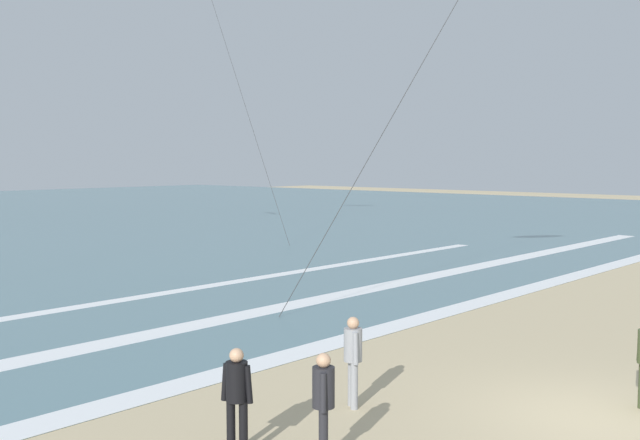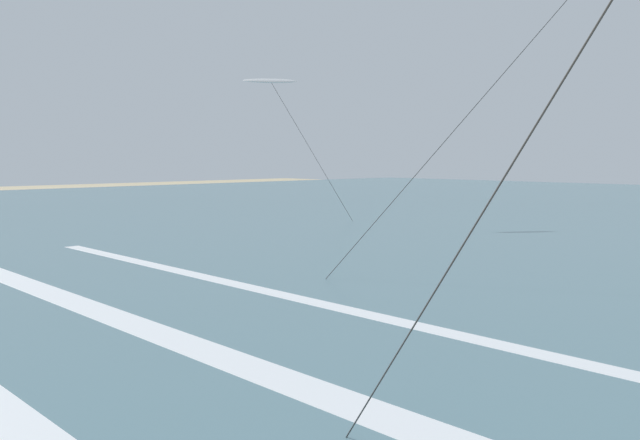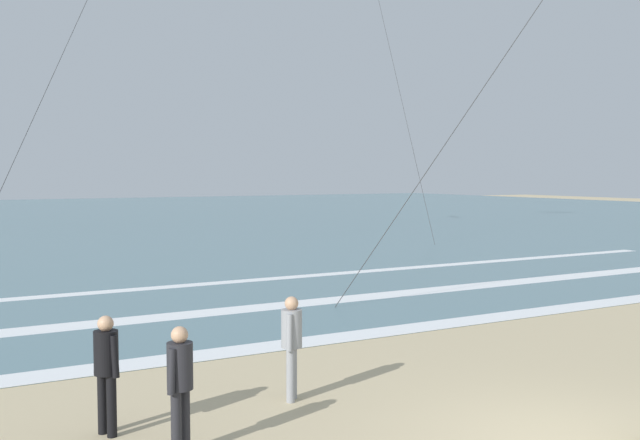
{
  "view_description": "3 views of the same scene",
  "coord_description": "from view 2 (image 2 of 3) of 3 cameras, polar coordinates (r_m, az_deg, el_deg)",
  "views": [
    {
      "loc": [
        -12.24,
        -4.75,
        4.32
      ],
      "look_at": [
        2.04,
        7.98,
        2.78
      ],
      "focal_mm": 42.45,
      "sensor_mm": 36.0,
      "label": 1
    },
    {
      "loc": [
        8.12,
        3.5,
        3.76
      ],
      "look_at": [
        0.46,
        10.9,
        2.74
      ],
      "focal_mm": 36.99,
      "sensor_mm": 36.0,
      "label": 2
    },
    {
      "loc": [
        -7.23,
        -6.3,
        3.46
      ],
      "look_at": [
        0.77,
        7.86,
        2.41
      ],
      "focal_mm": 40.8,
      "sensor_mm": 36.0,
      "label": 3
    }
  ],
  "objects": [
    {
      "name": "wave_foam_shoreline",
      "position": [
        11.15,
        -25.96,
        -14.72
      ],
      "size": [
        54.38,
        0.82,
        0.01
      ],
      "primitive_type": "cube",
      "color": "white",
      "rests_on": "ocean_surface"
    },
    {
      "name": "wave_foam_mid_break",
      "position": [
        10.48,
        2.04,
        -15.47
      ],
      "size": [
        59.31,
        0.91,
        0.01
      ],
      "primitive_type": "cube",
      "color": "white",
      "rests_on": "ocean_surface"
    },
    {
      "name": "wave_foam_outer_break",
      "position": [
        14.07,
        13.86,
        -10.12
      ],
      "size": [
        39.65,
        0.6,
        0.01
      ],
      "primitive_type": "cube",
      "color": "white",
      "rests_on": "ocean_surface"
    },
    {
      "name": "kite_white_low_near",
      "position": [
        39.93,
        -4.3,
        11.87
      ],
      "size": [
        5.45,
        4.26,
        8.47
      ],
      "color": "white",
      "rests_on": "ground"
    }
  ]
}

